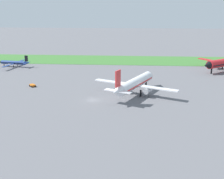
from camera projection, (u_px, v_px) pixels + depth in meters
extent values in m
plane|color=slate|center=(93.00, 100.00, 95.07)|extent=(600.00, 600.00, 0.00)
cube|color=#3D7533|center=(110.00, 60.00, 163.27)|extent=(360.00, 28.00, 0.08)
cylinder|color=navy|center=(13.00, 63.00, 144.83)|extent=(13.04, 3.80, 1.79)
cone|color=black|center=(1.00, 62.00, 146.40)|extent=(2.05, 2.02, 1.76)
cone|color=navy|center=(27.00, 63.00, 143.12)|extent=(2.73, 1.99, 1.62)
cube|color=black|center=(13.00, 63.00, 144.87)|extent=(12.34, 3.72, 0.25)
cube|color=navy|center=(9.00, 65.00, 140.23)|extent=(2.79, 9.95, 0.18)
cube|color=navy|center=(19.00, 61.00, 149.46)|extent=(2.79, 9.95, 0.18)
cylinder|color=#B7BABF|center=(10.00, 64.00, 142.00)|extent=(1.51, 0.79, 0.57)
cylinder|color=#B7BABF|center=(17.00, 62.00, 147.90)|extent=(1.51, 0.79, 0.57)
cube|color=black|center=(26.00, 58.00, 142.61)|extent=(1.63, 0.47, 2.87)
cube|color=navy|center=(25.00, 63.00, 142.04)|extent=(1.46, 2.65, 0.14)
cube|color=navy|center=(28.00, 62.00, 144.39)|extent=(1.46, 2.65, 0.14)
cylinder|color=black|center=(4.00, 65.00, 146.43)|extent=(0.32, 0.32, 1.26)
cylinder|color=black|center=(13.00, 66.00, 143.40)|extent=(0.32, 0.32, 1.26)
cylinder|color=black|center=(17.00, 65.00, 146.72)|extent=(0.32, 0.32, 1.26)
cone|color=black|center=(207.00, 65.00, 128.09)|extent=(4.83, 4.88, 3.59)
cube|color=red|center=(213.00, 61.00, 142.10)|extent=(11.65, 14.04, 0.37)
cylinder|color=#B7BABF|center=(217.00, 64.00, 140.17)|extent=(4.39, 4.04, 2.01)
cylinder|color=black|center=(211.00, 71.00, 130.70)|extent=(0.66, 0.66, 2.33)
cylinder|color=black|center=(222.00, 67.00, 139.21)|extent=(0.66, 0.66, 2.33)
cylinder|color=white|center=(135.00, 83.00, 100.28)|extent=(12.88, 22.29, 3.51)
cone|color=black|center=(149.00, 75.00, 110.98)|extent=(4.46, 4.34, 3.44)
cone|color=white|center=(117.00, 91.00, 88.93)|extent=(4.75, 5.38, 3.16)
cube|color=red|center=(135.00, 84.00, 100.36)|extent=(12.40, 21.16, 0.49)
cube|color=white|center=(115.00, 82.00, 103.50)|extent=(14.82, 8.49, 0.35)
cube|color=white|center=(156.00, 88.00, 96.34)|extent=(14.82, 8.49, 0.35)
cylinder|color=#B7BABF|center=(122.00, 87.00, 102.56)|extent=(3.37, 4.28, 1.93)
cylinder|color=#B7BABF|center=(148.00, 90.00, 97.98)|extent=(3.37, 4.28, 1.93)
cube|color=red|center=(118.00, 79.00, 88.38)|extent=(1.59, 2.78, 5.10)
cube|color=white|center=(111.00, 90.00, 90.53)|extent=(4.85, 3.62, 0.28)
cube|color=white|center=(124.00, 92.00, 88.45)|extent=(4.85, 3.62, 0.28)
cylinder|color=black|center=(146.00, 85.00, 109.11)|extent=(0.63, 0.63, 2.23)
cylinder|color=black|center=(126.00, 91.00, 101.04)|extent=(0.63, 0.63, 2.23)
cylinder|color=black|center=(141.00, 93.00, 98.46)|extent=(0.63, 0.63, 2.23)
cube|color=orange|center=(32.00, 85.00, 110.20)|extent=(2.74, 2.77, 0.55)
cylinder|color=black|center=(35.00, 86.00, 110.11)|extent=(0.66, 0.68, 0.70)
cylinder|color=black|center=(32.00, 87.00, 109.20)|extent=(0.66, 0.68, 0.70)
cylinder|color=black|center=(33.00, 85.00, 111.36)|extent=(0.66, 0.68, 0.70)
cylinder|color=black|center=(30.00, 86.00, 110.45)|extent=(0.66, 0.68, 0.70)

